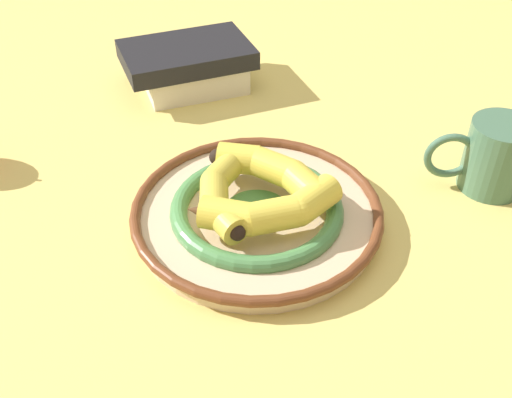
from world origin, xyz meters
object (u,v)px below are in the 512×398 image
object	(u,v)px
banana_b	(221,193)
coffee_mug	(494,155)
decorative_bowl	(256,212)
banana_c	(269,211)
banana_a	(275,171)
book_stack	(191,65)

from	to	relation	value
banana_b	coffee_mug	world-z (taller)	coffee_mug
decorative_bowl	banana_c	bearing A→B (deg)	-88.14
coffee_mug	banana_a	bearing A→B (deg)	8.28
banana_a	banana_b	world-z (taller)	banana_a
banana_b	book_stack	bearing A→B (deg)	-172.65
banana_b	book_stack	world-z (taller)	book_stack
banana_c	book_stack	xyz separation A→B (m)	(0.02, 0.41, -0.01)
decorative_bowl	book_stack	distance (m)	0.37
decorative_bowl	book_stack	xyz separation A→B (m)	(0.02, 0.37, 0.02)
banana_a	book_stack	xyz separation A→B (m)	(-0.02, 0.34, -0.01)
banana_a	banana_c	world-z (taller)	same
decorative_bowl	book_stack	bearing A→B (deg)	87.41
banana_a	book_stack	world-z (taller)	book_stack
banana_a	coffee_mug	xyz separation A→B (m)	(0.28, -0.06, -0.00)
banana_a	banana_c	bearing A→B (deg)	117.93
decorative_bowl	banana_a	world-z (taller)	banana_a
banana_b	book_stack	size ratio (longest dim) A/B	0.75
banana_a	banana_c	xyz separation A→B (m)	(-0.03, -0.07, -0.00)
decorative_bowl	banana_b	world-z (taller)	banana_b
banana_c	book_stack	distance (m)	0.41
decorative_bowl	banana_b	xyz separation A→B (m)	(-0.04, 0.01, 0.03)
banana_a	coffee_mug	size ratio (longest dim) A/B	1.18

